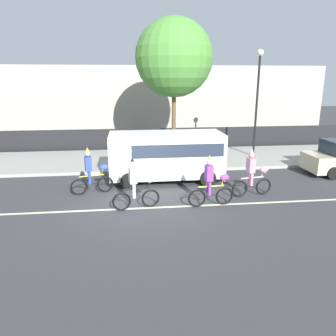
{
  "coord_description": "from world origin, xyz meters",
  "views": [
    {
      "loc": [
        -0.38,
        -11.49,
        4.53
      ],
      "look_at": [
        1.11,
        1.2,
        1.0
      ],
      "focal_mm": 35.0,
      "sensor_mm": 36.0,
      "label": 1
    }
  ],
  "objects_px": {
    "parade_cyclist_purple": "(212,184)",
    "parked_van_white": "(168,153)",
    "parade_cyclist_pink": "(253,175)",
    "street_lamp_post": "(258,88)",
    "parade_cyclist_cobalt": "(92,174)",
    "parade_cyclist_zebra": "(136,186)"
  },
  "relations": [
    {
      "from": "parade_cyclist_purple",
      "to": "parade_cyclist_pink",
      "type": "height_order",
      "value": "same"
    },
    {
      "from": "parade_cyclist_zebra",
      "to": "street_lamp_post",
      "type": "distance_m",
      "value": 10.23
    },
    {
      "from": "parade_cyclist_cobalt",
      "to": "parked_van_white",
      "type": "height_order",
      "value": "parked_van_white"
    },
    {
      "from": "parade_cyclist_pink",
      "to": "parade_cyclist_cobalt",
      "type": "bearing_deg",
      "value": 170.96
    },
    {
      "from": "parade_cyclist_pink",
      "to": "street_lamp_post",
      "type": "bearing_deg",
      "value": 68.7
    },
    {
      "from": "parade_cyclist_cobalt",
      "to": "parade_cyclist_pink",
      "type": "bearing_deg",
      "value": -9.04
    },
    {
      "from": "parade_cyclist_cobalt",
      "to": "parade_cyclist_pink",
      "type": "height_order",
      "value": "same"
    },
    {
      "from": "street_lamp_post",
      "to": "parade_cyclist_cobalt",
      "type": "bearing_deg",
      "value": -149.77
    },
    {
      "from": "street_lamp_post",
      "to": "parade_cyclist_zebra",
      "type": "bearing_deg",
      "value": -135.29
    },
    {
      "from": "parade_cyclist_purple",
      "to": "parade_cyclist_pink",
      "type": "bearing_deg",
      "value": 24.54
    },
    {
      "from": "parade_cyclist_zebra",
      "to": "parked_van_white",
      "type": "bearing_deg",
      "value": 65.02
    },
    {
      "from": "parade_cyclist_purple",
      "to": "parade_cyclist_pink",
      "type": "distance_m",
      "value": 2.05
    },
    {
      "from": "parade_cyclist_purple",
      "to": "parked_van_white",
      "type": "bearing_deg",
      "value": 110.35
    },
    {
      "from": "parade_cyclist_pink",
      "to": "parked_van_white",
      "type": "relative_size",
      "value": 0.38
    },
    {
      "from": "parade_cyclist_cobalt",
      "to": "parked_van_white",
      "type": "xyz_separation_m",
      "value": [
        3.22,
        1.4,
        0.44
      ]
    },
    {
      "from": "parade_cyclist_purple",
      "to": "street_lamp_post",
      "type": "bearing_deg",
      "value": 58.52
    },
    {
      "from": "parade_cyclist_cobalt",
      "to": "parade_cyclist_purple",
      "type": "height_order",
      "value": "same"
    },
    {
      "from": "parade_cyclist_zebra",
      "to": "parade_cyclist_cobalt",
      "type": "bearing_deg",
      "value": 133.63
    },
    {
      "from": "street_lamp_post",
      "to": "parade_cyclist_purple",
      "type": "bearing_deg",
      "value": -121.48
    },
    {
      "from": "parade_cyclist_cobalt",
      "to": "parade_cyclist_zebra",
      "type": "bearing_deg",
      "value": -46.37
    },
    {
      "from": "parked_van_white",
      "to": "street_lamp_post",
      "type": "relative_size",
      "value": 0.85
    },
    {
      "from": "parade_cyclist_purple",
      "to": "parked_van_white",
      "type": "height_order",
      "value": "parked_van_white"
    }
  ]
}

